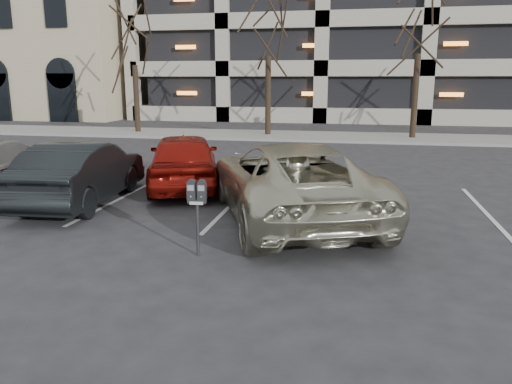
{
  "coord_description": "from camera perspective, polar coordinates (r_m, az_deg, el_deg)",
  "views": [
    {
      "loc": [
        1.35,
        -8.78,
        2.85
      ],
      "look_at": [
        -0.14,
        -1.34,
        1.12
      ],
      "focal_mm": 35.0,
      "sensor_mm": 36.0,
      "label": 1
    }
  ],
  "objects": [
    {
      "name": "stall_lines",
      "position": [
        11.77,
        -2.55,
        -1.16
      ],
      "size": [
        16.9,
        5.2,
        0.0
      ],
      "color": "silver",
      "rests_on": "ground"
    },
    {
      "name": "ground",
      "position": [
        9.33,
        2.46,
        -4.95
      ],
      "size": [
        140.0,
        140.0,
        0.0
      ],
      "primitive_type": "plane",
      "color": "#28282B",
      "rests_on": "ground"
    },
    {
      "name": "office_building",
      "position": [
        48.8,
        -26.99,
        16.95
      ],
      "size": [
        26.0,
        16.2,
        15.0
      ],
      "color": "tan",
      "rests_on": "ground"
    },
    {
      "name": "car_red",
      "position": [
        13.31,
        -8.23,
        3.63
      ],
      "size": [
        3.07,
        4.75,
        1.5
      ],
      "primitive_type": "imported",
      "rotation": [
        0.0,
        0.0,
        3.46
      ],
      "color": "maroon",
      "rests_on": "ground"
    },
    {
      "name": "parking_meter",
      "position": [
        8.07,
        -6.77,
        -0.79
      ],
      "size": [
        0.33,
        0.15,
        1.25
      ],
      "rotation": [
        0.0,
        0.0,
        0.09
      ],
      "color": "black",
      "rests_on": "ground"
    },
    {
      "name": "sidewalk",
      "position": [
        24.98,
        8.2,
        6.28
      ],
      "size": [
        80.0,
        4.0,
        0.12
      ],
      "primitive_type": "cube",
      "color": "gray",
      "rests_on": "ground"
    },
    {
      "name": "tree_a",
      "position": [
        27.4,
        -13.94,
        18.37
      ],
      "size": [
        3.45,
        3.45,
        7.85
      ],
      "color": "black",
      "rests_on": "ground"
    },
    {
      "name": "car_dark",
      "position": [
        12.25,
        -19.27,
        2.11
      ],
      "size": [
        1.94,
        4.5,
        1.44
      ],
      "primitive_type": "imported",
      "rotation": [
        0.0,
        0.0,
        3.24
      ],
      "color": "black",
      "rests_on": "ground"
    },
    {
      "name": "tree_b",
      "position": [
        25.4,
        1.44,
        20.63
      ],
      "size": [
        3.83,
        3.83,
        8.71
      ],
      "color": "black",
      "rests_on": "ground"
    },
    {
      "name": "suv_silver",
      "position": [
        10.25,
        4.02,
        1.28
      ],
      "size": [
        4.59,
        6.34,
        1.61
      ],
      "rotation": [
        0.0,
        0.0,
        3.52
      ],
      "color": "beige",
      "rests_on": "ground"
    }
  ]
}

